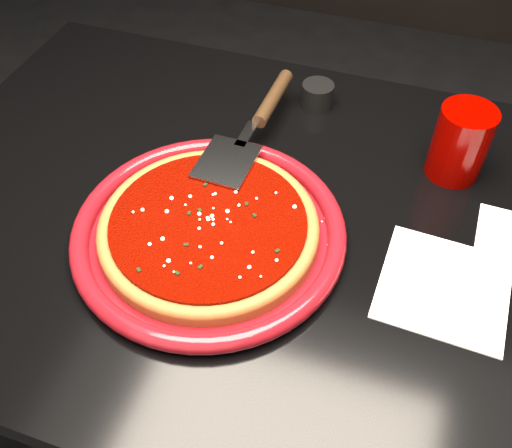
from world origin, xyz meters
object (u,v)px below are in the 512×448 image
(cup, at_px, (460,143))
(ramekin, at_px, (317,95))
(table, at_px, (275,346))
(pizza_server, at_px, (253,125))
(plate, at_px, (209,231))

(cup, relative_size, ramekin, 2.09)
(table, distance_m, cup, 0.52)
(cup, xyz_separation_m, ramekin, (-0.25, 0.10, -0.04))
(cup, height_order, ramekin, cup)
(pizza_server, bearing_deg, cup, 10.55)
(table, distance_m, ramekin, 0.49)
(plate, relative_size, ramekin, 6.91)
(plate, xyz_separation_m, cup, (0.31, 0.25, 0.04))
(ramekin, bearing_deg, table, -85.89)
(pizza_server, height_order, cup, cup)
(table, xyz_separation_m, ramekin, (-0.02, 0.28, 0.40))
(plate, bearing_deg, pizza_server, 91.16)
(pizza_server, xyz_separation_m, cup, (0.32, 0.05, 0.01))
(plate, xyz_separation_m, ramekin, (0.07, 0.35, 0.01))
(pizza_server, distance_m, ramekin, 0.17)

